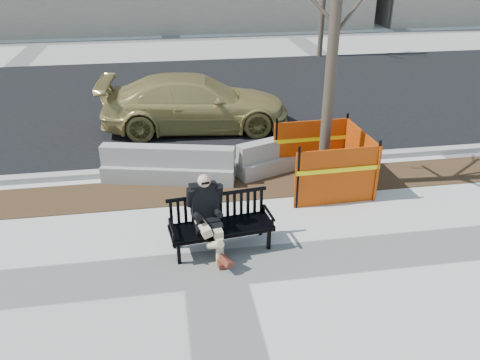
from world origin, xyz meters
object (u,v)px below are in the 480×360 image
object	(u,v)px
seated_man	(208,249)
tree_fence	(321,185)
bench	(222,248)
jersey_barrier_right	(290,166)
jersey_barrier_left	(169,181)
sedan	(197,128)

from	to	relation	value
seated_man	tree_fence	world-z (taller)	tree_fence
bench	jersey_barrier_right	bearing A→B (deg)	50.08
bench	seated_man	world-z (taller)	seated_man
seated_man	jersey_barrier_right	bearing A→B (deg)	46.85
bench	tree_fence	size ratio (longest dim) A/B	0.27
bench	jersey_barrier_left	xyz separation A→B (m)	(-0.77, 2.59, 0.00)
bench	sedan	xyz separation A→B (m)	(0.05, 5.59, 0.00)
seated_man	tree_fence	xyz separation A→B (m)	(2.51, 1.87, 0.00)
tree_fence	jersey_barrier_left	world-z (taller)	tree_fence
sedan	jersey_barrier_left	world-z (taller)	sedan
seated_man	jersey_barrier_left	xyz separation A→B (m)	(-0.54, 2.58, 0.00)
sedan	jersey_barrier_left	size ratio (longest dim) A/B	1.77
bench	jersey_barrier_right	xyz separation A→B (m)	(1.89, 2.88, 0.00)
seated_man	sedan	bearing A→B (deg)	80.50
tree_fence	sedan	distance (m)	4.33
sedan	seated_man	bearing A→B (deg)	-179.03
sedan	jersey_barrier_right	bearing A→B (deg)	-141.97
seated_man	jersey_barrier_right	size ratio (longest dim) A/B	0.50
sedan	jersey_barrier_left	bearing A→B (deg)	168.59
jersey_barrier_left	seated_man	bearing A→B (deg)	-64.75
bench	jersey_barrier_right	size ratio (longest dim) A/B	0.65
jersey_barrier_left	jersey_barrier_right	bearing A→B (deg)	19.61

